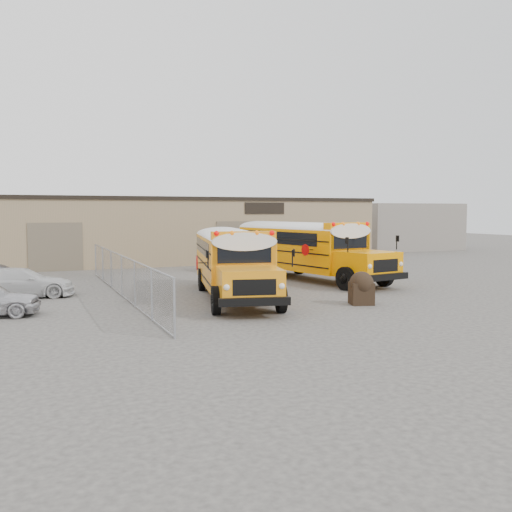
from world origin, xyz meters
name	(u,v)px	position (x,y,z in m)	size (l,w,h in m)	color
ground	(276,298)	(0.00, 0.00, 0.00)	(120.00, 120.00, 0.00)	#3F3D39
warehouse	(164,229)	(0.00, 19.99, 2.37)	(30.20, 10.20, 4.67)	#907759
chainlink_fence	(122,276)	(-6.00, 3.00, 0.90)	(0.07, 18.07, 1.81)	#93969B
distant_building_right	(397,226)	(24.00, 24.00, 2.20)	(10.00, 8.00, 4.40)	gray
school_bus_left	(218,248)	(-0.20, 7.07, 1.72)	(4.64, 10.46, 2.98)	orange
school_bus_right	(242,240)	(3.07, 11.93, 1.84)	(4.67, 11.15, 3.17)	#F59000
tarp_bundle	(361,288)	(2.40, -2.87, 0.67)	(1.07, 1.01, 1.32)	black
car_white	(22,283)	(-10.03, 4.37, 0.63)	(1.78, 4.37, 1.27)	silver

